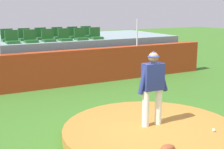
{
  "coord_description": "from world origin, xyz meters",
  "views": [
    {
      "loc": [
        -4.15,
        -5.76,
        3.0
      ],
      "look_at": [
        0.0,
        1.95,
        1.12
      ],
      "focal_mm": 51.12,
      "sensor_mm": 36.0,
      "label": 1
    }
  ],
  "objects_px": {
    "stadium_chair_4": "(81,36)",
    "stadium_chair_11": "(87,34)",
    "stadium_chair_2": "(48,38)",
    "stadium_chair_7": "(25,37)",
    "stadium_chair_6": "(7,37)",
    "stadium_chair_9": "(58,35)",
    "fielding_glove": "(168,148)",
    "stadium_chair_0": "(12,39)",
    "pitcher": "(153,83)",
    "stadium_chair_3": "(65,37)",
    "baseball": "(214,130)",
    "stadium_chair_8": "(41,36)",
    "stadium_chair_1": "(31,38)",
    "stadium_chair_10": "(73,34)",
    "stadium_chair_5": "(96,35)"
  },
  "relations": [
    {
      "from": "stadium_chair_8",
      "to": "stadium_chair_10",
      "type": "height_order",
      "value": "same"
    },
    {
      "from": "pitcher",
      "to": "stadium_chair_9",
      "type": "height_order",
      "value": "stadium_chair_9"
    },
    {
      "from": "stadium_chair_2",
      "to": "stadium_chair_6",
      "type": "xyz_separation_m",
      "value": [
        -1.42,
        0.9,
        0.0
      ]
    },
    {
      "from": "stadium_chair_0",
      "to": "stadium_chair_1",
      "type": "distance_m",
      "value": 0.7
    },
    {
      "from": "baseball",
      "to": "stadium_chair_9",
      "type": "distance_m",
      "value": 8.67
    },
    {
      "from": "stadium_chair_3",
      "to": "stadium_chair_9",
      "type": "height_order",
      "value": "same"
    },
    {
      "from": "stadium_chair_1",
      "to": "stadium_chair_5",
      "type": "relative_size",
      "value": 1.0
    },
    {
      "from": "stadium_chair_5",
      "to": "stadium_chair_8",
      "type": "height_order",
      "value": "same"
    },
    {
      "from": "stadium_chair_2",
      "to": "stadium_chair_7",
      "type": "distance_m",
      "value": 1.14
    },
    {
      "from": "stadium_chair_9",
      "to": "stadium_chair_8",
      "type": "bearing_deg",
      "value": -2.71
    },
    {
      "from": "baseball",
      "to": "stadium_chair_9",
      "type": "height_order",
      "value": "stadium_chair_9"
    },
    {
      "from": "pitcher",
      "to": "stadium_chair_0",
      "type": "distance_m",
      "value": 6.89
    },
    {
      "from": "pitcher",
      "to": "stadium_chair_0",
      "type": "relative_size",
      "value": 3.58
    },
    {
      "from": "stadium_chair_6",
      "to": "stadium_chair_9",
      "type": "relative_size",
      "value": 1.0
    },
    {
      "from": "fielding_glove",
      "to": "stadium_chair_3",
      "type": "height_order",
      "value": "stadium_chair_3"
    },
    {
      "from": "stadium_chair_9",
      "to": "stadium_chair_1",
      "type": "bearing_deg",
      "value": 32.18
    },
    {
      "from": "stadium_chair_8",
      "to": "stadium_chair_6",
      "type": "bearing_deg",
      "value": 0.99
    },
    {
      "from": "stadium_chair_1",
      "to": "stadium_chair_9",
      "type": "height_order",
      "value": "same"
    },
    {
      "from": "pitcher",
      "to": "stadium_chair_1",
      "type": "distance_m",
      "value": 6.72
    },
    {
      "from": "stadium_chair_3",
      "to": "stadium_chair_6",
      "type": "distance_m",
      "value": 2.3
    },
    {
      "from": "baseball",
      "to": "stadium_chair_2",
      "type": "height_order",
      "value": "stadium_chair_2"
    },
    {
      "from": "baseball",
      "to": "stadium_chair_8",
      "type": "relative_size",
      "value": 0.15
    },
    {
      "from": "stadium_chair_0",
      "to": "stadium_chair_3",
      "type": "bearing_deg",
      "value": 179.14
    },
    {
      "from": "stadium_chair_9",
      "to": "stadium_chair_0",
      "type": "bearing_deg",
      "value": 22.37
    },
    {
      "from": "stadium_chair_0",
      "to": "baseball",
      "type": "bearing_deg",
      "value": 110.43
    },
    {
      "from": "stadium_chair_3",
      "to": "stadium_chair_11",
      "type": "distance_m",
      "value": 1.68
    },
    {
      "from": "stadium_chair_2",
      "to": "stadium_chair_10",
      "type": "bearing_deg",
      "value": -148.08
    },
    {
      "from": "fielding_glove",
      "to": "stadium_chair_0",
      "type": "height_order",
      "value": "stadium_chair_0"
    },
    {
      "from": "fielding_glove",
      "to": "stadium_chair_7",
      "type": "xyz_separation_m",
      "value": [
        -0.66,
        8.75,
        1.49
      ]
    },
    {
      "from": "fielding_glove",
      "to": "stadium_chair_1",
      "type": "distance_m",
      "value": 8.04
    },
    {
      "from": "stadium_chair_1",
      "to": "stadium_chair_10",
      "type": "relative_size",
      "value": 1.0
    },
    {
      "from": "stadium_chair_10",
      "to": "stadium_chair_2",
      "type": "bearing_deg",
      "value": 31.92
    },
    {
      "from": "pitcher",
      "to": "baseball",
      "type": "distance_m",
      "value": 1.74
    },
    {
      "from": "stadium_chair_4",
      "to": "stadium_chair_11",
      "type": "relative_size",
      "value": 1.0
    },
    {
      "from": "stadium_chair_3",
      "to": "stadium_chair_7",
      "type": "bearing_deg",
      "value": -31.81
    },
    {
      "from": "stadium_chair_3",
      "to": "stadium_chair_7",
      "type": "distance_m",
      "value": 1.68
    },
    {
      "from": "fielding_glove",
      "to": "stadium_chair_2",
      "type": "distance_m",
      "value": 8.02
    },
    {
      "from": "fielding_glove",
      "to": "stadium_chair_11",
      "type": "distance_m",
      "value": 9.19
    },
    {
      "from": "stadium_chair_3",
      "to": "stadium_chair_10",
      "type": "relative_size",
      "value": 1.0
    },
    {
      "from": "fielding_glove",
      "to": "stadium_chair_10",
      "type": "height_order",
      "value": "stadium_chair_10"
    },
    {
      "from": "stadium_chair_2",
      "to": "stadium_chair_8",
      "type": "bearing_deg",
      "value": -88.64
    },
    {
      "from": "pitcher",
      "to": "stadium_chair_1",
      "type": "relative_size",
      "value": 3.58
    },
    {
      "from": "stadium_chair_3",
      "to": "stadium_chair_4",
      "type": "distance_m",
      "value": 0.7
    },
    {
      "from": "stadium_chair_3",
      "to": "fielding_glove",
      "type": "bearing_deg",
      "value": 84.43
    },
    {
      "from": "stadium_chair_11",
      "to": "pitcher",
      "type": "bearing_deg",
      "value": 77.64
    },
    {
      "from": "pitcher",
      "to": "stadium_chair_9",
      "type": "bearing_deg",
      "value": 90.28
    },
    {
      "from": "fielding_glove",
      "to": "stadium_chair_5",
      "type": "relative_size",
      "value": 0.6
    },
    {
      "from": "stadium_chair_9",
      "to": "stadium_chair_4",
      "type": "bearing_deg",
      "value": 126.74
    },
    {
      "from": "pitcher",
      "to": "stadium_chair_3",
      "type": "bearing_deg",
      "value": 90.13
    },
    {
      "from": "pitcher",
      "to": "stadium_chair_4",
      "type": "relative_size",
      "value": 3.58
    }
  ]
}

